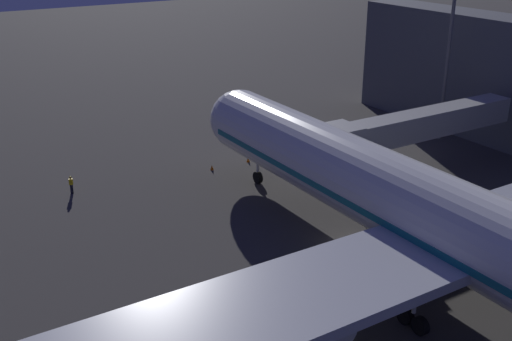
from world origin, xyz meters
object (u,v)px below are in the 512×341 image
at_px(jet_bridge, 408,127).
at_px(airliner_at_gate, 459,231).
at_px(ground_crew_marshaller_fwd, 71,184).
at_px(traffic_cone_nose_port, 248,159).
at_px(apron_floodlight_mast, 448,54).
at_px(traffic_cone_nose_starboard, 212,167).

bearing_deg(jet_bridge, airliner_at_gate, 54.12).
distance_m(airliner_at_gate, ground_crew_marshaller_fwd, 35.96).
bearing_deg(traffic_cone_nose_port, airliner_at_gate, 85.81).
xyz_separation_m(ground_crew_marshaller_fwd, traffic_cone_nose_port, (-18.54, 1.71, -0.70)).
height_order(apron_floodlight_mast, traffic_cone_nose_starboard, apron_floodlight_mast).
distance_m(jet_bridge, traffic_cone_nose_port, 17.24).
bearing_deg(traffic_cone_nose_starboard, airliner_at_gate, 94.19).
distance_m(airliner_at_gate, apron_floodlight_mast, 35.78).
relative_size(airliner_at_gate, traffic_cone_nose_port, 114.25).
bearing_deg(airliner_at_gate, traffic_cone_nose_port, -94.19).
height_order(airliner_at_gate, traffic_cone_nose_starboard, airliner_at_gate).
bearing_deg(apron_floodlight_mast, airliner_at_gate, 44.06).
xyz_separation_m(jet_bridge, ground_crew_marshaller_fwd, (28.81, -14.47, -4.66)).
relative_size(jet_bridge, traffic_cone_nose_port, 42.52).
bearing_deg(airliner_at_gate, apron_floodlight_mast, -135.94).
distance_m(apron_floodlight_mast, ground_crew_marshaller_fwd, 43.40).
xyz_separation_m(jet_bridge, apron_floodlight_mast, (-13.03, -7.44, 4.48)).
relative_size(apron_floodlight_mast, traffic_cone_nose_port, 31.59).
bearing_deg(jet_bridge, apron_floodlight_mast, -150.28).
relative_size(jet_bridge, traffic_cone_nose_starboard, 42.52).
relative_size(ground_crew_marshaller_fwd, traffic_cone_nose_starboard, 3.20).
xyz_separation_m(airliner_at_gate, traffic_cone_nose_port, (-2.20, -30.00, -5.24)).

